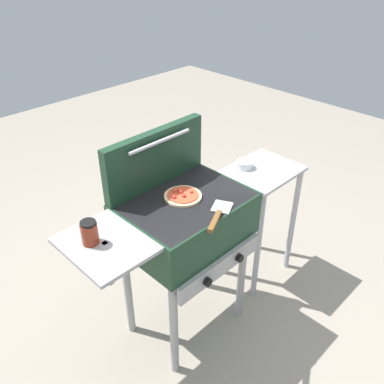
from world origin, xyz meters
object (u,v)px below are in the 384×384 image
topping_bowl_near (245,165)px  spatula (218,215)px  prep_table (260,202)px  pizza_pepperoni (183,196)px  grill (184,224)px  sauce_jar (89,233)px

topping_bowl_near → spatula: bearing=-152.5°
prep_table → topping_bowl_near: 0.28m
pizza_pepperoni → spatula: 0.24m
grill → sauce_jar: bearing=174.6°
spatula → sauce_jar: bearing=154.0°
grill → sauce_jar: size_ratio=8.70×
sauce_jar → spatula: 0.59m
spatula → topping_bowl_near: 0.67m
sauce_jar → prep_table: size_ratio=0.14×
sauce_jar → grill: bearing=-5.4°
grill → spatula: 0.26m
grill → pizza_pepperoni: size_ratio=5.04×
grill → pizza_pepperoni: pizza_pepperoni is taller
pizza_pepperoni → sauce_jar: size_ratio=1.73×
pizza_pepperoni → prep_table: 0.74m
prep_table → grill: bearing=-179.6°
prep_table → spatula: bearing=-161.8°
spatula → pizza_pepperoni: bearing=90.7°
grill → topping_bowl_near: 0.62m
grill → spatula: (0.02, -0.21, 0.15)m
sauce_jar → topping_bowl_near: 1.12m
grill → pizza_pepperoni: 0.16m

